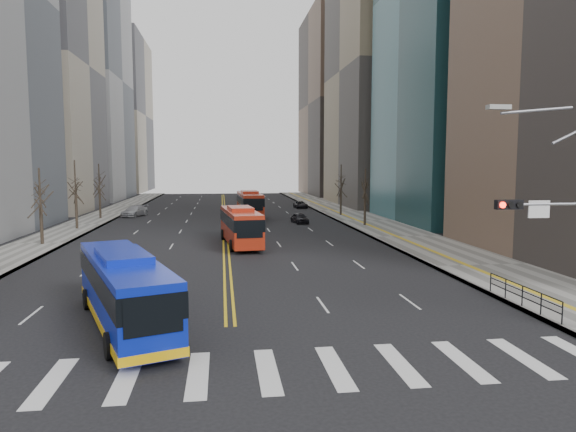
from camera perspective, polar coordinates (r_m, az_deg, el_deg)
The scene contains 15 objects.
ground at distance 18.41m, azimuth -6.12°, elevation -16.92°, with size 220.00×220.00×0.00m, color black.
sidewalk_right at distance 64.88m, azimuth 8.58°, elevation -0.53°, with size 7.00×130.00×0.15m, color slate.
sidewalk_left at distance 64.45m, azimuth -21.90°, elevation -0.92°, with size 5.00×130.00×0.15m, color slate.
crosswalk at distance 18.41m, azimuth -6.12°, elevation -16.90°, with size 26.70×4.00×0.01m.
centerline at distance 72.34m, azimuth -7.12°, elevation 0.08°, with size 0.55×100.00×0.01m.
office_towers at distance 87.14m, azimuth -7.29°, elevation 16.84°, with size 83.00×134.00×58.00m.
signal_mast at distance 23.75m, azimuth 29.01°, elevation -0.36°, with size 5.37×0.37×9.39m.
pedestrian_railing at distance 27.95m, azimuth 24.60°, elevation -7.73°, with size 0.06×6.06×1.02m.
street_trees at distance 52.05m, azimuth -14.99°, elevation 3.11°, with size 35.20×47.20×7.60m.
blue_bus at distance 23.66m, azimuth -17.76°, elevation -7.56°, with size 6.17×11.55×3.33m.
red_bus_near at distance 45.37m, azimuth -5.30°, elevation -0.85°, with size 3.53×10.86×3.40m.
red_bus_far at distance 68.64m, azimuth -4.28°, elevation 1.48°, with size 3.23×11.51×3.61m.
car_dark_mid at distance 62.15m, azimuth 1.29°, elevation -0.22°, with size 1.49×3.70×1.26m, color black.
car_silver at distance 73.36m, azimuth -16.69°, elevation 0.53°, with size 2.06×5.06×1.47m, color #A8A8AE.
car_dark_far at distance 83.93m, azimuth 1.40°, elevation 1.28°, with size 1.85×4.01×1.11m, color black.
Camera 1 is at (-0.32, -16.99, 7.08)m, focal length 32.00 mm.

